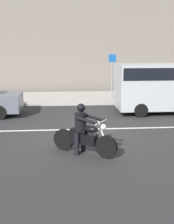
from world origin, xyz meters
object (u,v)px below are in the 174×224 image
at_px(motorcycle_with_rider_black_leather, 84,133).
at_px(parked_van_silver, 168,85).
at_px(street_sign_post, 112,72).
at_px(pedestrian_bystander, 139,81).

xyz_separation_m(motorcycle_with_rider_black_leather, parked_van_silver, (4.49, 5.51, 0.74)).
bearing_deg(street_sign_post, pedestrian_bystander, -1.02).
xyz_separation_m(motorcycle_with_rider_black_leather, pedestrian_bystander, (3.93, 8.96, 0.53)).
distance_m(parked_van_silver, street_sign_post, 4.11).
xyz_separation_m(parked_van_silver, street_sign_post, (-2.16, 3.48, 0.35)).
height_order(street_sign_post, pedestrian_bystander, street_sign_post).
distance_m(motorcycle_with_rider_black_leather, street_sign_post, 9.35).
height_order(motorcycle_with_rider_black_leather, parked_van_silver, parked_van_silver).
distance_m(motorcycle_with_rider_black_leather, parked_van_silver, 7.15).
bearing_deg(street_sign_post, motorcycle_with_rider_black_leather, -104.58).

